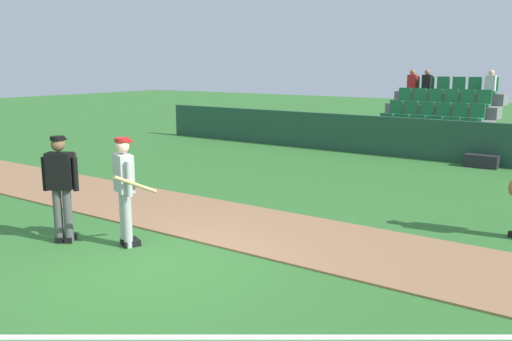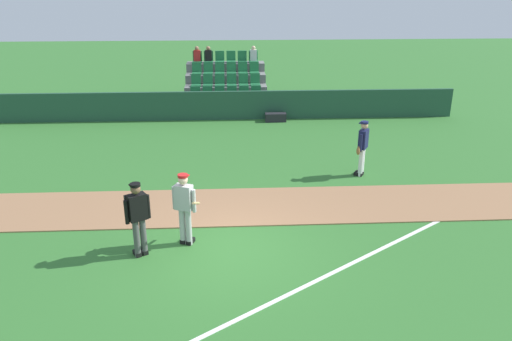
# 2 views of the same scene
# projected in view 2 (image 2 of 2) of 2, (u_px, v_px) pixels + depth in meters

# --- Properties ---
(ground_plane) EXTENTS (80.00, 80.00, 0.00)m
(ground_plane) POSITION_uv_depth(u_px,v_px,m) (225.00, 252.00, 11.45)
(ground_plane) COLOR #33702D
(infield_dirt_path) EXTENTS (28.00, 2.37, 0.03)m
(infield_dirt_path) POSITION_uv_depth(u_px,v_px,m) (226.00, 206.00, 13.67)
(infield_dirt_path) COLOR #9E704C
(infield_dirt_path) RESTS_ON ground
(foul_line_chalk) EXTENTS (9.88, 6.98, 0.01)m
(foul_line_chalk) POSITION_uv_depth(u_px,v_px,m) (360.00, 259.00, 11.14)
(foul_line_chalk) COLOR white
(foul_line_chalk) RESTS_ON ground
(dugout_fence) EXTENTS (20.00, 0.16, 1.25)m
(dugout_fence) POSITION_uv_depth(u_px,v_px,m) (226.00, 105.00, 21.75)
(dugout_fence) COLOR #234C38
(dugout_fence) RESTS_ON ground
(stadium_bleachers) EXTENTS (3.90, 3.80, 2.70)m
(stadium_bleachers) POSITION_uv_depth(u_px,v_px,m) (226.00, 91.00, 23.86)
(stadium_bleachers) COLOR slate
(stadium_bleachers) RESTS_ON ground
(batter_grey_jersey) EXTENTS (0.61, 0.80, 1.76)m
(batter_grey_jersey) POSITION_uv_depth(u_px,v_px,m) (185.00, 206.00, 11.45)
(batter_grey_jersey) COLOR #B2B2B2
(batter_grey_jersey) RESTS_ON ground
(umpire_home_plate) EXTENTS (0.53, 0.46, 1.76)m
(umpire_home_plate) POSITION_uv_depth(u_px,v_px,m) (138.00, 215.00, 10.97)
(umpire_home_plate) COLOR #4C4C4C
(umpire_home_plate) RESTS_ON ground
(runner_navy_jersey) EXTENTS (0.48, 0.58, 1.76)m
(runner_navy_jersey) POSITION_uv_depth(u_px,v_px,m) (362.00, 146.00, 15.48)
(runner_navy_jersey) COLOR white
(runner_navy_jersey) RESTS_ON ground
(equipment_bag) EXTENTS (0.90, 0.36, 0.36)m
(equipment_bag) POSITION_uv_depth(u_px,v_px,m) (276.00, 117.00, 21.60)
(equipment_bag) COLOR #232328
(equipment_bag) RESTS_ON ground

